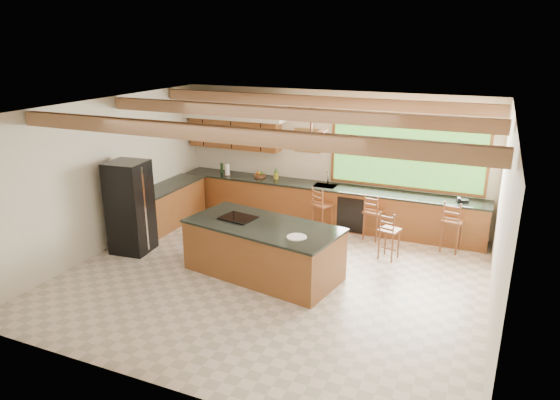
% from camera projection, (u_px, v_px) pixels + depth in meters
% --- Properties ---
extents(ground, '(7.20, 7.20, 0.00)m').
position_uv_depth(ground, '(273.00, 277.00, 8.96)').
color(ground, beige).
rests_on(ground, ground).
extents(room_shell, '(7.27, 6.54, 3.02)m').
position_uv_depth(room_shell, '(278.00, 148.00, 8.91)').
color(room_shell, beige).
rests_on(room_shell, ground).
extents(counter_run, '(7.12, 3.10, 1.22)m').
position_uv_depth(counter_run, '(285.00, 205.00, 11.33)').
color(counter_run, brown).
rests_on(counter_run, ground).
extents(island, '(2.94, 1.75, 0.98)m').
position_uv_depth(island, '(263.00, 249.00, 8.93)').
color(island, brown).
rests_on(island, ground).
extents(refrigerator, '(0.78, 0.77, 1.84)m').
position_uv_depth(refrigerator, '(130.00, 207.00, 9.79)').
color(refrigerator, black).
rests_on(refrigerator, ground).
extents(bar_stool_a, '(0.49, 0.49, 1.03)m').
position_uv_depth(bar_stool_a, '(322.00, 206.00, 10.83)').
color(bar_stool_a, brown).
rests_on(bar_stool_a, ground).
extents(bar_stool_b, '(0.43, 0.43, 1.02)m').
position_uv_depth(bar_stool_b, '(373.00, 213.00, 10.41)').
color(bar_stool_b, brown).
rests_on(bar_stool_b, ground).
extents(bar_stool_c, '(0.45, 0.45, 1.08)m').
position_uv_depth(bar_stool_c, '(453.00, 222.00, 9.80)').
color(bar_stool_c, brown).
rests_on(bar_stool_c, ground).
extents(bar_stool_d, '(0.43, 0.43, 0.98)m').
position_uv_depth(bar_stool_d, '(389.00, 231.00, 9.48)').
color(bar_stool_d, brown).
rests_on(bar_stool_d, ground).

